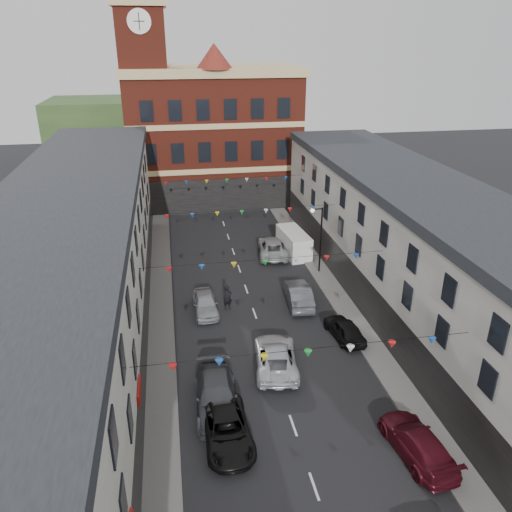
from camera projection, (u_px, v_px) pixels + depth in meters
ground at (277, 379)px, 30.18m from camera, size 160.00×160.00×0.00m
pavement_left at (161, 370)px, 30.85m from camera, size 1.80×64.00×0.15m
pavement_right at (372, 348)px, 33.05m from camera, size 1.80×64.00×0.15m
terrace_left at (63, 311)px, 27.05m from camera, size 8.40×56.00×10.70m
terrace_right at (460, 285)px, 31.01m from camera, size 8.40×56.00×9.70m
civic_building at (213, 134)px, 61.14m from camera, size 20.60×13.30×18.50m
clock_tower at (145, 78)px, 54.56m from camera, size 5.60×5.60×30.00m
distant_hill at (176, 129)px, 83.46m from camera, size 40.00×14.00×10.00m
street_lamp at (318, 231)px, 42.28m from camera, size 1.10×0.36×6.00m
car_left_c at (227, 429)px, 25.33m from camera, size 2.56×5.22×1.43m
car_left_d at (216, 395)px, 27.58m from camera, size 2.52×5.74×1.64m
car_left_e at (205, 303)px, 37.31m from camera, size 1.86×4.34×1.46m
car_right_c at (417, 443)px, 24.44m from camera, size 2.58×5.30×1.48m
car_right_d at (345, 329)px, 34.08m from camera, size 2.15×4.26×1.39m
car_right_e at (298, 294)px, 38.47m from camera, size 2.12×5.07×1.63m
car_right_f at (273, 247)px, 47.24m from camera, size 3.38×5.99×1.58m
moving_car at (276, 357)px, 31.01m from camera, size 3.27×5.80×1.53m
white_van at (294, 243)px, 47.34m from camera, size 2.43×5.23×2.24m
pedestrian at (228, 298)px, 37.60m from camera, size 0.81×0.64×1.94m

